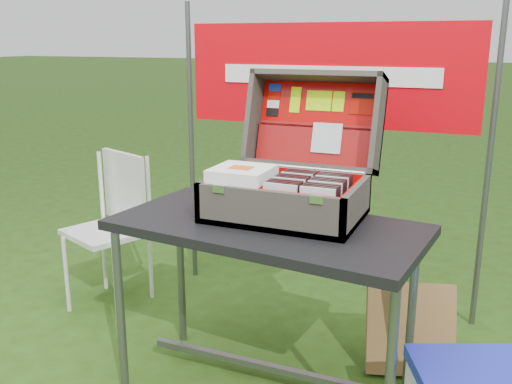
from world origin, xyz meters
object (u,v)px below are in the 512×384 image
at_px(table, 267,310).
at_px(chair, 107,234).
at_px(cardboard_box, 410,329).
at_px(suitcase, 291,148).

bearing_deg(table, chair, 165.13).
distance_m(table, cardboard_box, 0.71).
bearing_deg(table, cardboard_box, 43.70).
xyz_separation_m(suitcase, chair, (-1.19, 0.28, -0.62)).
bearing_deg(suitcase, cardboard_box, 27.16).
distance_m(table, suitcase, 0.69).
xyz_separation_m(table, suitcase, (0.04, 0.16, 0.67)).
bearing_deg(chair, table, 1.15).
bearing_deg(cardboard_box, suitcase, -169.59).
height_order(suitcase, chair, suitcase).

